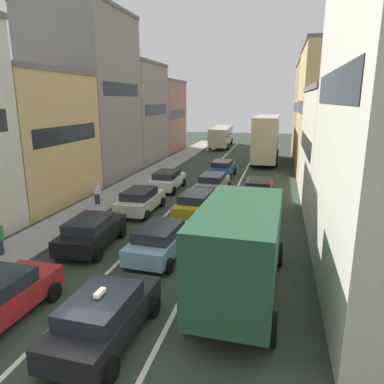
{
  "coord_description": "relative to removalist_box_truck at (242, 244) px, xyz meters",
  "views": [
    {
      "loc": [
        4.71,
        -7.68,
        6.76
      ],
      "look_at": [
        0.0,
        12.0,
        1.6
      ],
      "focal_mm": 33.84,
      "sensor_mm": 36.0,
      "label": 1
    }
  ],
  "objects": [
    {
      "name": "ground_plane",
      "position": [
        -3.69,
        -3.91,
        -1.97
      ],
      "size": [
        140.0,
        140.0,
        0.0
      ],
      "primitive_type": "plane",
      "color": "#2E3A2E"
    },
    {
      "name": "sidewalk_left",
      "position": [
        -10.39,
        16.09,
        -1.9
      ],
      "size": [
        2.6,
        64.0,
        0.14
      ],
      "primitive_type": "cube",
      "color": "#979797",
      "rests_on": "ground"
    },
    {
      "name": "lane_stripe_left",
      "position": [
        -5.39,
        16.09,
        -1.97
      ],
      "size": [
        0.16,
        60.0,
        0.01
      ],
      "primitive_type": "cube",
      "color": "silver",
      "rests_on": "ground"
    },
    {
      "name": "lane_stripe_right",
      "position": [
        -1.99,
        16.09,
        -1.97
      ],
      "size": [
        0.16,
        60.0,
        0.01
      ],
      "primitive_type": "cube",
      "color": "silver",
      "rests_on": "ground"
    },
    {
      "name": "building_row_left",
      "position": [
        -15.69,
        17.92,
        3.57
      ],
      "size": [
        7.2,
        43.9,
        14.16
      ],
      "rotation": [
        0.0,
        0.0,
        1.57
      ],
      "color": "beige",
      "rests_on": "ground"
    },
    {
      "name": "building_row_right",
      "position": [
        6.2,
        17.72,
        3.67
      ],
      "size": [
        7.2,
        43.9,
        13.35
      ],
      "rotation": [
        0.0,
        0.0,
        -1.57
      ],
      "color": "#9E7556",
      "rests_on": "ground"
    },
    {
      "name": "removalist_box_truck",
      "position": [
        0.0,
        0.0,
        0.0
      ],
      "size": [
        2.89,
        7.77,
        3.58
      ],
      "rotation": [
        0.0,
        0.0,
        1.54
      ],
      "color": "navy",
      "rests_on": "ground"
    },
    {
      "name": "taxi_centre_lane_front",
      "position": [
        -3.55,
        -3.31,
        -1.18
      ],
      "size": [
        2.19,
        4.36,
        1.66
      ],
      "rotation": [
        0.0,
        0.0,
        1.53
      ],
      "color": "black",
      "rests_on": "ground"
    },
    {
      "name": "sedan_centre_lane_second",
      "position": [
        -3.8,
        2.56,
        -1.18
      ],
      "size": [
        2.28,
        4.4,
        1.49
      ],
      "rotation": [
        0.0,
        0.0,
        1.51
      ],
      "color": "#759EB7",
      "rests_on": "ground"
    },
    {
      "name": "wagon_left_lane_second",
      "position": [
        -7.27,
        2.79,
        -1.18
      ],
      "size": [
        2.25,
        4.39,
        1.49
      ],
      "rotation": [
        0.0,
        0.0,
        1.63
      ],
      "color": "black",
      "rests_on": "ground"
    },
    {
      "name": "hatchback_centre_lane_third",
      "position": [
        -3.52,
        8.56,
        -1.18
      ],
      "size": [
        2.27,
        4.4,
        1.49
      ],
      "rotation": [
        0.0,
        0.0,
        1.51
      ],
      "color": "#B29319",
      "rests_on": "ground"
    },
    {
      "name": "sedan_left_lane_third",
      "position": [
        -7.05,
        8.45,
        -1.18
      ],
      "size": [
        2.06,
        4.3,
        1.49
      ],
      "rotation": [
        0.0,
        0.0,
        1.57
      ],
      "color": "beige",
      "rests_on": "ground"
    },
    {
      "name": "coupe_centre_lane_fourth",
      "position": [
        -3.55,
        14.15,
        -1.18
      ],
      "size": [
        2.2,
        4.37,
        1.49
      ],
      "rotation": [
        0.0,
        0.0,
        1.53
      ],
      "color": "gray",
      "rests_on": "ground"
    },
    {
      "name": "sedan_left_lane_fourth",
      "position": [
        -7.17,
        14.4,
        -1.18
      ],
      "size": [
        2.07,
        4.31,
        1.49
      ],
      "rotation": [
        0.0,
        0.0,
        1.57
      ],
      "color": "silver",
      "rests_on": "ground"
    },
    {
      "name": "sedan_centre_lane_fifth",
      "position": [
        -3.79,
        20.25,
        -1.18
      ],
      "size": [
        2.16,
        4.35,
        1.49
      ],
      "rotation": [
        0.0,
        0.0,
        1.54
      ],
      "color": "#194C8C",
      "rests_on": "ground"
    },
    {
      "name": "sedan_right_lane_behind_truck",
      "position": [
        -0.29,
        7.0,
        -1.18
      ],
      "size": [
        2.25,
        4.39,
        1.49
      ],
      "rotation": [
        0.0,
        0.0,
        1.52
      ],
      "color": "#19592D",
      "rests_on": "ground"
    },
    {
      "name": "wagon_right_lane_far",
      "position": [
        -0.15,
        12.97,
        -1.18
      ],
      "size": [
        2.1,
        4.32,
        1.49
      ],
      "rotation": [
        0.0,
        0.0,
        1.56
      ],
      "color": "#A51E1E",
      "rests_on": "ground"
    },
    {
      "name": "bus_mid_queue_primary",
      "position": [
        -0.36,
        29.44,
        0.86
      ],
      "size": [
        2.87,
        10.52,
        5.06
      ],
      "rotation": [
        0.0,
        0.0,
        1.56
      ],
      "color": "#BFB793",
      "rests_on": "ground"
    },
    {
      "name": "bus_far_queue_secondary",
      "position": [
        -7.27,
        41.46,
        -0.21
      ],
      "size": [
        3.18,
        10.61,
        2.9
      ],
      "rotation": [
        0.0,
        0.0,
        1.62
      ],
      "color": "#BFB793",
      "rests_on": "ground"
    },
    {
      "name": "pedestrian_near_kerb",
      "position": [
        -10.32,
        9.13,
        -1.03
      ],
      "size": [
        0.53,
        0.34,
        1.66
      ],
      "rotation": [
        0.0,
        0.0,
        1.81
      ],
      "color": "#262D47",
      "rests_on": "ground"
    },
    {
      "name": "pedestrian_mid_sidewalk",
      "position": [
        -10.63,
        0.88,
        -1.03
      ],
      "size": [
        0.34,
        0.49,
        1.66
      ],
      "rotation": [
        0.0,
        0.0,
        0.49
      ],
      "color": "#262D47",
      "rests_on": "ground"
    }
  ]
}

